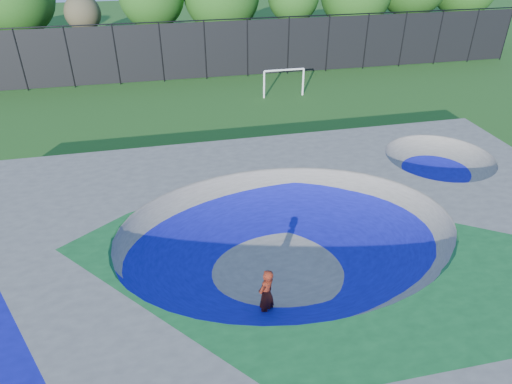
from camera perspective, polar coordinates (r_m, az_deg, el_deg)
ground at (r=15.39m, az=3.75°, el=-9.02°), size 120.00×120.00×0.00m
skate_deck at (r=14.92m, az=3.84°, el=-6.81°), size 22.00×14.00×1.50m
skater at (r=13.11m, az=1.29°, el=-12.65°), size 0.72×0.70×1.67m
skateboard at (r=13.68m, az=1.24°, el=-15.11°), size 0.76×0.63×0.05m
soccer_goal at (r=29.82m, az=3.52°, el=14.07°), size 2.70×0.12×1.78m
fence at (r=33.38m, az=-6.37°, el=17.34°), size 48.09×0.09×4.04m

